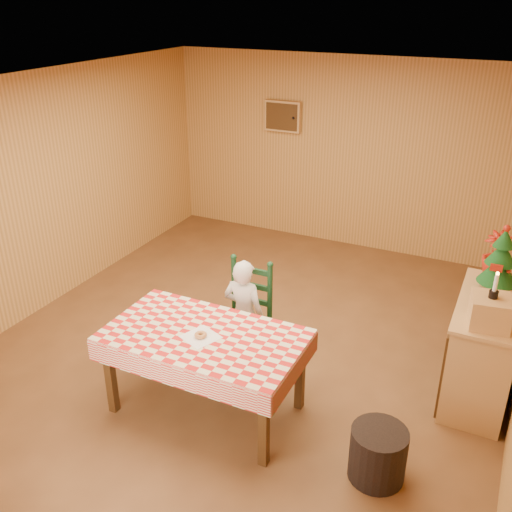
{
  "coord_description": "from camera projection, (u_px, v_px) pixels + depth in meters",
  "views": [
    {
      "loc": [
        2.21,
        -4.4,
        3.35
      ],
      "look_at": [
        0.0,
        0.2,
        0.95
      ],
      "focal_mm": 40.0,
      "sensor_mm": 36.0,
      "label": 1
    }
  ],
  "objects": [
    {
      "name": "crate",
      "position": [
        490.0,
        312.0,
        4.46
      ],
      "size": [
        0.34,
        0.34,
        0.25
      ],
      "primitive_type": "cube",
      "rotation": [
        0.0,
        0.0,
        0.16
      ],
      "color": "tan",
      "rests_on": "shelf_unit"
    },
    {
      "name": "donut",
      "position": [
        201.0,
        335.0,
        4.64
      ],
      "size": [
        0.11,
        0.11,
        0.04
      ],
      "primitive_type": "torus",
      "rotation": [
        0.0,
        0.0,
        -0.11
      ],
      "color": "#BC7C43",
      "rests_on": "napkin"
    },
    {
      "name": "christmas_tree",
      "position": [
        500.0,
        261.0,
        4.93
      ],
      "size": [
        0.34,
        0.34,
        0.62
      ],
      "color": "#452B12",
      "rests_on": "shelf_unit"
    },
    {
      "name": "ground",
      "position": [
        248.0,
        347.0,
        5.88
      ],
      "size": [
        6.0,
        6.0,
        0.0
      ],
      "primitive_type": "plane",
      "color": "brown",
      "rests_on": "ground"
    },
    {
      "name": "flower_arrangement",
      "position": [
        496.0,
        254.0,
        5.22
      ],
      "size": [
        0.29,
        0.29,
        0.43
      ],
      "primitive_type": "imported",
      "rotation": [
        0.0,
        0.0,
        -0.25
      ],
      "color": "maroon",
      "rests_on": "shelf_unit"
    },
    {
      "name": "seated_child",
      "position": [
        244.0,
        314.0,
        5.38
      ],
      "size": [
        0.41,
        0.27,
        1.12
      ],
      "primitive_type": "imported",
      "rotation": [
        0.0,
        0.0,
        3.14
      ],
      "color": "silver",
      "rests_on": "ground"
    },
    {
      "name": "cabin_walls",
      "position": [
        271.0,
        161.0,
        5.54
      ],
      "size": [
        5.1,
        6.05,
        2.65
      ],
      "color": "#BC8744",
      "rests_on": "ground"
    },
    {
      "name": "shelf_unit",
      "position": [
        482.0,
        348.0,
        5.04
      ],
      "size": [
        0.54,
        1.24,
        0.93
      ],
      "color": "tan",
      "rests_on": "ground"
    },
    {
      "name": "storage_bin",
      "position": [
        378.0,
        454.0,
        4.23
      ],
      "size": [
        0.55,
        0.55,
        0.43
      ],
      "primitive_type": "cylinder",
      "rotation": [
        0.0,
        0.0,
        0.37
      ],
      "color": "black",
      "rests_on": "ground"
    },
    {
      "name": "dining_table",
      "position": [
        204.0,
        342.0,
        4.73
      ],
      "size": [
        1.66,
        0.96,
        0.77
      ],
      "color": "#452B12",
      "rests_on": "ground"
    },
    {
      "name": "napkin",
      "position": [
        201.0,
        337.0,
        4.65
      ],
      "size": [
        0.34,
        0.34,
        0.0
      ],
      "primitive_type": "cube",
      "rotation": [
        0.0,
        0.0,
        -0.39
      ],
      "color": "white",
      "rests_on": "dining_table"
    },
    {
      "name": "ladder_chair",
      "position": [
        247.0,
        317.0,
        5.45
      ],
      "size": [
        0.44,
        0.4,
        1.08
      ],
      "color": "black",
      "rests_on": "ground"
    },
    {
      "name": "candle_set",
      "position": [
        494.0,
        290.0,
        4.38
      ],
      "size": [
        0.07,
        0.07,
        0.22
      ],
      "color": "black",
      "rests_on": "crate"
    }
  ]
}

